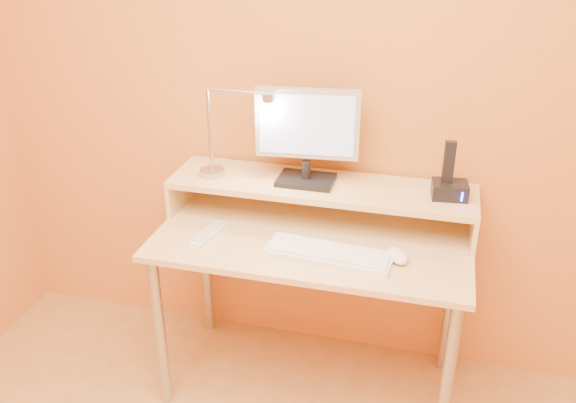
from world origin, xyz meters
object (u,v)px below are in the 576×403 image
(mouse, at_px, (398,255))
(keyboard, at_px, (329,255))
(remote_control, at_px, (208,234))
(monitor_panel, at_px, (307,124))
(lamp_base, at_px, (212,172))
(phone_dock, at_px, (450,190))

(mouse, bearing_deg, keyboard, 165.21)
(mouse, xyz_separation_m, remote_control, (-0.72, -0.01, -0.01))
(remote_control, bearing_deg, monitor_panel, 47.92)
(remote_control, bearing_deg, mouse, 10.95)
(lamp_base, relative_size, remote_control, 0.51)
(lamp_base, distance_m, phone_dock, 0.93)
(mouse, bearing_deg, phone_dock, 31.40)
(mouse, distance_m, remote_control, 0.72)
(lamp_base, bearing_deg, mouse, -14.74)
(monitor_panel, distance_m, phone_dock, 0.59)
(monitor_panel, distance_m, mouse, 0.60)
(phone_dock, height_order, mouse, phone_dock)
(keyboard, height_order, mouse, mouse)
(lamp_base, xyz_separation_m, mouse, (0.77, -0.20, -0.15))
(lamp_base, xyz_separation_m, phone_dock, (0.93, 0.03, 0.02))
(keyboard, bearing_deg, remote_control, -178.88)
(phone_dock, bearing_deg, keyboard, -151.68)
(monitor_panel, relative_size, keyboard, 0.87)
(monitor_panel, bearing_deg, remote_control, -147.84)
(phone_dock, xyz_separation_m, keyboard, (-0.40, -0.28, -0.18))
(lamp_base, distance_m, keyboard, 0.61)
(monitor_panel, distance_m, remote_control, 0.57)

